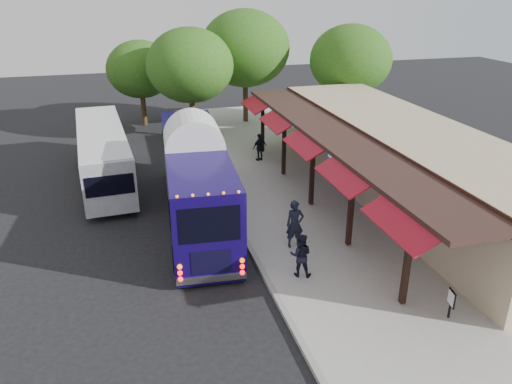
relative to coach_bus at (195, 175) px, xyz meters
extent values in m
plane|color=black|center=(1.45, -4.44, -1.99)|extent=(90.00, 90.00, 0.00)
cube|color=#9E9B93|center=(6.45, -0.44, -1.92)|extent=(10.00, 40.00, 0.15)
cube|color=gray|center=(1.50, -0.44, -1.92)|extent=(0.20, 40.00, 0.16)
cube|color=tan|center=(9.95, -0.44, -0.19)|extent=(5.00, 20.00, 3.60)
cube|color=black|center=(7.43, -0.44, 1.31)|extent=(0.06, 20.00, 0.60)
cube|color=#331E19|center=(6.35, -0.44, 1.41)|extent=(2.60, 20.00, 0.18)
cube|color=black|center=(5.23, -8.44, -0.19)|extent=(0.18, 0.18, 3.16)
cube|color=maroon|center=(4.80, -8.44, 1.16)|extent=(1.00, 3.20, 0.57)
cube|color=black|center=(5.23, -4.44, -0.19)|extent=(0.18, 0.18, 3.16)
cube|color=maroon|center=(4.80, -4.44, 1.16)|extent=(1.00, 3.20, 0.57)
cube|color=black|center=(5.23, -0.44, -0.19)|extent=(0.18, 0.18, 3.16)
cube|color=maroon|center=(4.80, -0.44, 1.16)|extent=(1.00, 3.20, 0.57)
cube|color=black|center=(5.23, 3.56, -0.19)|extent=(0.18, 0.18, 3.16)
cube|color=maroon|center=(4.80, 3.56, 1.16)|extent=(1.00, 3.20, 0.57)
cube|color=black|center=(5.23, 7.56, -0.19)|extent=(0.18, 0.18, 3.16)
cube|color=maroon|center=(4.80, 7.56, 1.16)|extent=(1.00, 3.20, 0.57)
sphere|color=#16657B|center=(5.65, -6.44, 0.89)|extent=(0.26, 0.26, 0.26)
sphere|color=#16657B|center=(5.65, -1.44, 0.89)|extent=(0.26, 0.26, 0.26)
sphere|color=#16657B|center=(5.65, 3.56, 0.89)|extent=(0.26, 0.26, 0.26)
cube|color=#13064E|center=(0.00, 0.01, -0.05)|extent=(3.30, 11.67, 3.02)
cube|color=#13064E|center=(0.00, 0.01, -1.70)|extent=(3.25, 11.55, 0.34)
ellipsoid|color=white|center=(0.00, 0.01, 1.44)|extent=(3.29, 11.44, 0.54)
cube|color=black|center=(0.00, -5.75, 0.46)|extent=(2.00, 0.18, 1.25)
cube|color=silver|center=(0.00, -5.69, -1.59)|extent=(2.40, 0.35, 0.27)
sphere|color=#FF0C0C|center=(-1.05, -5.77, -1.34)|extent=(0.17, 0.17, 0.17)
sphere|color=#FF0C0C|center=(1.05, -5.77, -1.34)|extent=(0.17, 0.17, 0.17)
cylinder|color=black|center=(-1.11, -4.36, -1.49)|extent=(0.36, 1.02, 1.00)
cylinder|color=black|center=(1.11, -4.36, -1.49)|extent=(0.36, 1.02, 1.00)
cylinder|color=black|center=(-1.11, 3.70, -1.49)|extent=(0.36, 1.02, 1.00)
cylinder|color=black|center=(1.11, 3.70, -1.49)|extent=(0.36, 1.02, 1.00)
cube|color=gray|center=(-3.92, 5.68, -0.47)|extent=(2.92, 10.57, 2.41)
cube|color=black|center=(-5.06, 5.68, -0.26)|extent=(0.58, 8.86, 0.91)
cube|color=black|center=(-2.77, 5.68, -0.26)|extent=(0.58, 8.86, 0.91)
cube|color=silver|center=(-3.92, 5.68, 0.77)|extent=(2.86, 10.36, 0.09)
cylinder|color=black|center=(-4.96, 2.03, -1.55)|extent=(0.31, 0.89, 0.87)
cylinder|color=black|center=(-2.87, 2.03, -1.55)|extent=(0.31, 0.89, 0.87)
cylinder|color=black|center=(-4.96, 8.82, -1.55)|extent=(0.31, 0.89, 0.87)
cylinder|color=black|center=(-2.87, 8.82, -1.55)|extent=(0.31, 0.89, 0.87)
imported|color=black|center=(3.18, -3.91, -0.88)|extent=(0.72, 0.50, 1.91)
imported|color=black|center=(2.68, -5.94, -1.04)|extent=(0.95, 0.87, 1.59)
imported|color=black|center=(4.67, 6.20, -1.05)|extent=(1.01, 0.69, 1.59)
imported|color=black|center=(2.53, 9.56, -0.98)|extent=(1.11, 0.65, 1.71)
cube|color=black|center=(6.25, -9.44, -1.35)|extent=(0.06, 0.06, 0.97)
cube|color=black|center=(6.25, -9.44, -1.13)|extent=(0.12, 0.44, 0.53)
cube|color=white|center=(6.22, -9.44, -1.13)|extent=(0.08, 0.37, 0.44)
cylinder|color=#382314|center=(1.77, 12.30, -0.38)|extent=(0.36, 0.36, 3.23)
ellipsoid|color=#224D13|center=(1.77, 12.30, 2.78)|extent=(5.57, 5.57, 4.74)
cylinder|color=#382314|center=(6.08, 14.93, -0.17)|extent=(0.36, 0.36, 3.63)
ellipsoid|color=#224D13|center=(6.08, 14.93, 3.38)|extent=(6.28, 6.28, 5.34)
cylinder|color=#382314|center=(12.66, 11.72, -0.38)|extent=(0.36, 0.36, 3.23)
ellipsoid|color=#224D13|center=(12.66, 11.72, 2.78)|extent=(5.58, 5.58, 4.74)
cylinder|color=#382314|center=(-1.16, 16.38, -0.63)|extent=(0.36, 0.36, 2.72)
ellipsoid|color=#224D13|center=(-1.16, 16.38, 2.03)|extent=(4.70, 4.70, 4.00)
camera|label=1|loc=(-2.85, -20.03, 7.72)|focal=35.00mm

